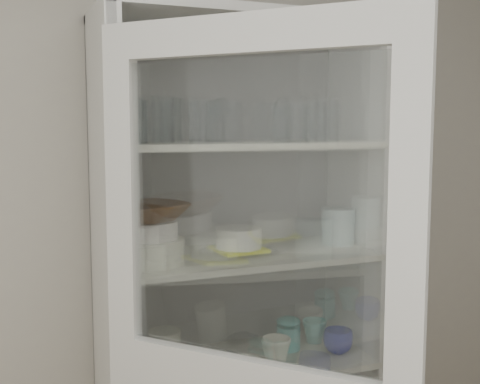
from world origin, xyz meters
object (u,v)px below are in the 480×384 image
object	(u,v)px
glass_platter	(239,253)
mug_teal	(314,331)
pantry_cabinet	(234,333)
mug_blue	(338,341)
goblet_1	(218,118)
plate_stack_back	(136,244)
goblet_0	(136,118)
goblet_2	(222,117)
plate_stack_front	(149,251)
grey_bowl_stack	(338,226)
measuring_cups	(201,371)
goblet_3	(283,117)
teal_jar	(288,335)
white_canister	(165,349)
mug_white	(276,351)
yellow_trivet	(239,249)
terracotta_bowl	(149,212)
cream_bowl	(149,230)
white_ramekin	(239,238)

from	to	relation	value
glass_platter	mug_teal	bearing A→B (deg)	13.94
pantry_cabinet	mug_blue	world-z (taller)	pantry_cabinet
pantry_cabinet	mug_blue	size ratio (longest dim) A/B	18.76
goblet_1	plate_stack_back	distance (m)	0.53
goblet_0	goblet_2	distance (m)	0.33
plate_stack_front	grey_bowl_stack	distance (m)	0.76
goblet_2	measuring_cups	world-z (taller)	goblet_2
goblet_3	teal_jar	bearing A→B (deg)	-95.52
goblet_3	mug_teal	size ratio (longest dim) A/B	1.84
goblet_2	measuring_cups	xyz separation A→B (m)	(-0.16, -0.21, -0.87)
glass_platter	white_canister	size ratio (longest dim) A/B	2.05
goblet_2	teal_jar	size ratio (longest dim) A/B	1.61
pantry_cabinet	goblet_1	bearing A→B (deg)	173.42
pantry_cabinet	mug_white	xyz separation A→B (m)	(0.10, -0.16, -0.03)
plate_stack_back	glass_platter	bearing A→B (deg)	-21.70
plate_stack_front	mug_blue	size ratio (longest dim) A/B	2.10
yellow_trivet	goblet_1	bearing A→B (deg)	108.34
terracotta_bowl	white_canister	world-z (taller)	terracotta_bowl
goblet_2	goblet_0	bearing A→B (deg)	-175.37
plate_stack_back	glass_platter	xyz separation A→B (m)	(0.34, -0.13, -0.03)
mug_white	teal_jar	world-z (taller)	teal_jar
mug_white	white_canister	size ratio (longest dim) A/B	0.79
goblet_1	mug_teal	xyz separation A→B (m)	(0.40, -0.02, -0.84)
mug_teal	cream_bowl	bearing A→B (deg)	-170.43
measuring_cups	glass_platter	bearing A→B (deg)	19.97
plate_stack_back	terracotta_bowl	size ratio (longest dim) A/B	0.78
cream_bowl	measuring_cups	world-z (taller)	cream_bowl
goblet_1	mug_teal	size ratio (longest dim) A/B	1.71
white_ramekin	cream_bowl	bearing A→B (deg)	-178.42
terracotta_bowl	yellow_trivet	xyz separation A→B (m)	(0.32, 0.01, -0.15)
goblet_3	measuring_cups	distance (m)	0.98
goblet_2	cream_bowl	size ratio (longest dim) A/B	0.93
plate_stack_front	yellow_trivet	distance (m)	0.32
cream_bowl	white_ramekin	distance (m)	0.33
glass_platter	white_canister	bearing A→B (deg)	165.72
grey_bowl_stack	mug_white	xyz separation A→B (m)	(-0.31, -0.10, -0.42)
goblet_3	plate_stack_back	distance (m)	0.73
white_ramekin	measuring_cups	world-z (taller)	white_ramekin
plate_stack_front	plate_stack_back	xyz separation A→B (m)	(-0.01, 0.14, 0.00)
white_ramekin	mug_white	world-z (taller)	white_ramekin
glass_platter	yellow_trivet	bearing A→B (deg)	0.00
goblet_3	mug_teal	distance (m)	0.85
goblet_3	white_canister	bearing A→B (deg)	-171.25
glass_platter	teal_jar	world-z (taller)	glass_platter
plate_stack_front	yellow_trivet	world-z (taller)	plate_stack_front
teal_jar	measuring_cups	bearing A→B (deg)	-162.87
goblet_3	mug_blue	world-z (taller)	goblet_3
white_canister	grey_bowl_stack	bearing A→B (deg)	-1.97
yellow_trivet	mug_blue	size ratio (longest dim) A/B	1.50
terracotta_bowl	mug_white	size ratio (longest dim) A/B	2.31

